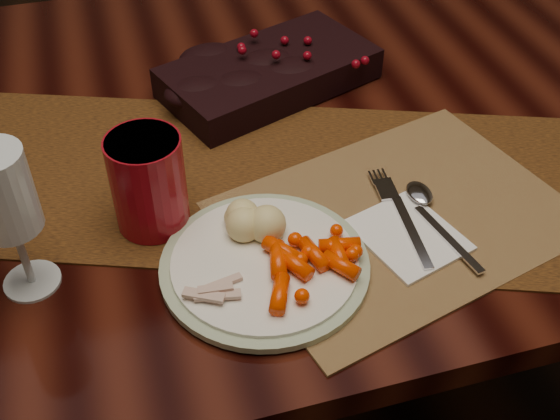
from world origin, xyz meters
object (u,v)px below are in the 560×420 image
object	(u,v)px
placemat_main	(398,217)
baby_carrots	(309,260)
centerpiece	(269,69)
dinner_plate	(265,264)
dining_table	(246,285)
wine_glass	(12,224)
mashed_potatoes	(249,217)
napkin	(408,235)
turkey_shreds	(213,288)
red_cup	(148,182)

from	to	relation	value
placemat_main	baby_carrots	size ratio (longest dim) A/B	3.61
centerpiece	dinner_plate	size ratio (longest dim) A/B	1.33
dining_table	wine_glass	bearing A→B (deg)	-140.84
baby_carrots	mashed_potatoes	bearing A→B (deg)	122.76
baby_carrots	wine_glass	world-z (taller)	wine_glass
dining_table	napkin	distance (m)	0.51
dining_table	centerpiece	distance (m)	0.42
turkey_shreds	wine_glass	bearing A→B (deg)	155.65
placemat_main	dinner_plate	bearing A→B (deg)	177.55
placemat_main	napkin	world-z (taller)	napkin
centerpiece	baby_carrots	bearing A→B (deg)	-98.98
placemat_main	wine_glass	size ratio (longest dim) A/B	2.23
dining_table	wine_glass	xyz separation A→B (m)	(-0.31, -0.25, 0.47)
turkey_shreds	red_cup	size ratio (longest dim) A/B	0.52
turkey_shreds	dinner_plate	bearing A→B (deg)	26.50
dinner_plate	napkin	size ratio (longest dim) A/B	1.94
wine_glass	dinner_plate	bearing A→B (deg)	-11.87
dinner_plate	napkin	bearing A→B (deg)	1.00
placemat_main	dinner_plate	distance (m)	0.20
red_cup	placemat_main	bearing A→B (deg)	-14.40
dinner_plate	baby_carrots	size ratio (longest dim) A/B	2.11
wine_glass	mashed_potatoes	bearing A→B (deg)	-0.48
placemat_main	wine_glass	distance (m)	0.47
baby_carrots	mashed_potatoes	world-z (taller)	mashed_potatoes
centerpiece	wine_glass	size ratio (longest dim) A/B	1.73
turkey_shreds	mashed_potatoes	bearing A→B (deg)	54.32
wine_glass	turkey_shreds	bearing A→B (deg)	-24.35
napkin	dinner_plate	bearing A→B (deg)	163.87
turkey_shreds	red_cup	distance (m)	0.17
baby_carrots	red_cup	world-z (taller)	red_cup
baby_carrots	red_cup	xyz separation A→B (m)	(-0.16, 0.15, 0.04)
dining_table	centerpiece	bearing A→B (deg)	47.84
mashed_potatoes	napkin	distance (m)	0.20
turkey_shreds	centerpiece	bearing A→B (deg)	66.86
napkin	wine_glass	distance (m)	0.47
dining_table	napkin	xyz separation A→B (m)	(0.15, -0.31, 0.38)
dining_table	turkey_shreds	world-z (taller)	turkey_shreds
placemat_main	baby_carrots	xyz separation A→B (m)	(-0.14, -0.07, 0.03)
baby_carrots	napkin	size ratio (longest dim) A/B	0.92
napkin	red_cup	xyz separation A→B (m)	(-0.30, 0.12, 0.06)
placemat_main	mashed_potatoes	bearing A→B (deg)	161.49
placemat_main	red_cup	bearing A→B (deg)	150.69
turkey_shreds	wine_glass	xyz separation A→B (m)	(-0.20, 0.09, 0.07)
dining_table	mashed_potatoes	world-z (taller)	mashed_potatoes
dinner_plate	placemat_main	bearing A→B (deg)	12.45
centerpiece	placemat_main	world-z (taller)	centerpiece
centerpiece	turkey_shreds	xyz separation A→B (m)	(-0.18, -0.42, -0.01)
baby_carrots	mashed_potatoes	distance (m)	0.10
mashed_potatoes	turkey_shreds	xyz separation A→B (m)	(-0.06, -0.09, -0.01)
placemat_main	napkin	size ratio (longest dim) A/B	3.31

